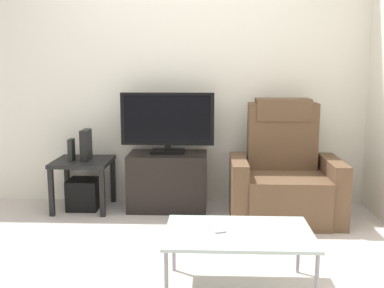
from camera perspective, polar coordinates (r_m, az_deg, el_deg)
ground_plane at (r=3.81m, az=-2.53°, el=-11.70°), size 6.40×6.40×0.00m
wall_back at (r=4.68m, az=-1.47°, el=8.58°), size 6.40×0.06×2.60m
tv_stand at (r=4.54m, az=-2.99°, el=-4.55°), size 0.75×0.45×0.55m
television at (r=4.45m, az=-3.04°, el=2.79°), size 0.89×0.20×0.58m
recliner_armchair at (r=4.33m, az=11.26°, el=-4.10°), size 0.98×0.78×1.08m
side_table at (r=4.61m, az=-13.24°, el=-2.86°), size 0.54×0.54×0.49m
subwoofer_box at (r=4.68m, az=-13.11°, el=-5.99°), size 0.29×0.29×0.29m
book_upright at (r=4.59m, az=-14.60°, el=-0.67°), size 0.04×0.12×0.21m
game_console at (r=4.57m, az=-12.89°, el=-0.09°), size 0.07×0.20×0.29m
coffee_table at (r=2.90m, az=5.75°, el=-11.08°), size 0.90×0.60×0.39m
cell_phone at (r=2.92m, az=3.05°, el=-10.32°), size 0.11×0.16×0.01m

